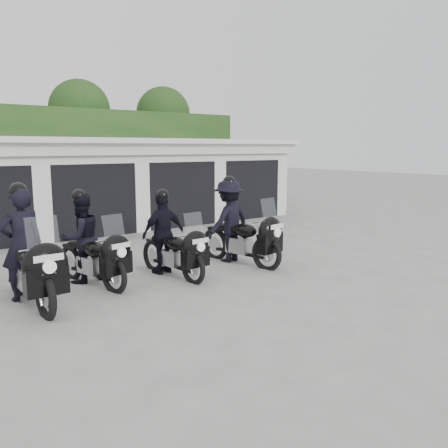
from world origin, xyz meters
TOP-DOWN VIEW (x-y plane):
  - ground at (0.00, 0.00)m, footprint 80.00×80.00m
  - garage_block at (-0.00, 8.06)m, footprint 16.40×6.80m
  - background_vegetation at (0.37, 12.92)m, footprint 20.00×3.90m
  - police_bike_a at (-3.41, 0.32)m, footprint 0.73×2.47m
  - police_bike_b at (-2.13, 0.92)m, footprint 1.06×2.20m
  - police_bike_c at (-0.51, 0.50)m, footprint 1.06×2.15m
  - police_bike_d at (1.29, 0.49)m, footprint 1.34×2.39m

SIDE VIEW (x-z plane):
  - ground at x=0.00m, z-range 0.00..0.00m
  - police_bike_c at x=-0.51m, z-range -0.14..1.73m
  - police_bike_b at x=-2.13m, z-range -0.15..1.78m
  - police_bike_a at x=-3.41m, z-range -0.22..1.93m
  - police_bike_d at x=1.29m, z-range -0.15..1.94m
  - garage_block at x=0.00m, z-range -0.06..2.90m
  - background_vegetation at x=0.37m, z-range -0.13..5.67m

